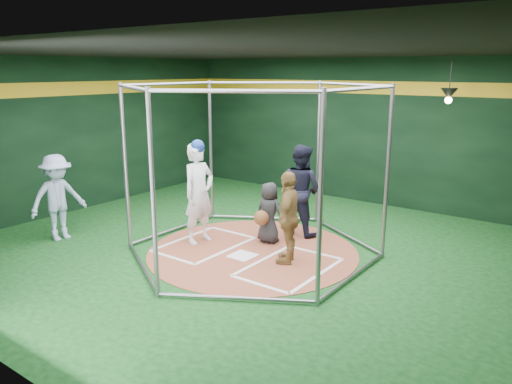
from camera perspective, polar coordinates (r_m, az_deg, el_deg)
The scene contains 12 objects.
room_shell at distance 8.66m, azimuth -0.36°, elevation 4.09°, with size 10.10×9.10×3.53m.
clay_disc at distance 9.11m, azimuth -0.38°, elevation -6.82°, with size 3.80×3.80×0.01m, color #9A4E38.
home_plate at distance 8.89m, azimuth -1.55°, elevation -7.29°, with size 0.43×0.43×0.01m, color white.
batter_box_left at distance 9.50m, azimuth -5.90°, elevation -5.94°, with size 1.17×1.77×0.01m.
batter_box_right at distance 8.41m, azimuth 3.83°, elevation -8.57°, with size 1.17×1.77×0.01m.
batting_cage at distance 8.70m, azimuth -0.39°, elevation 2.43°, with size 4.05×4.67×3.00m.
pendant_lamp_near at distance 10.83m, azimuth 21.19°, elevation 10.40°, with size 0.34×0.34×0.90m.
batter_figure at distance 9.39m, azimuth -6.55°, elevation -0.02°, with size 0.51×0.73×1.96m.
visitor_leopard at distance 8.41m, azimuth 3.74°, elevation -2.89°, with size 0.93×0.39×1.58m, color tan.
catcher_figure at distance 9.40m, azimuth 1.43°, elevation -2.41°, with size 0.57×0.58×1.16m.
umpire at distance 9.87m, azimuth 5.12°, elevation 0.26°, with size 0.87×0.68×1.80m, color black.
bystander_blue at distance 10.26m, azimuth -21.71°, elevation -0.60°, with size 1.08×0.62×1.67m, color #97A8C7.
Camera 1 is at (5.12, -6.82, 3.23)m, focal length 35.00 mm.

